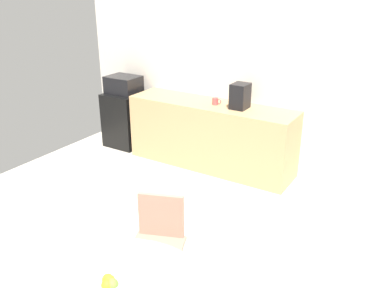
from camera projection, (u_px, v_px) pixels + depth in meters
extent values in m
cube|color=silver|center=(277.00, 75.00, 5.23)|extent=(6.00, 0.10, 2.60)
cube|color=tan|center=(211.00, 135.00, 5.64)|extent=(2.32, 0.60, 0.90)
cube|color=black|center=(126.00, 119.00, 6.39)|extent=(0.54, 0.54, 0.83)
cube|color=black|center=(124.00, 85.00, 6.18)|extent=(0.48, 0.38, 0.26)
cylinder|color=silver|center=(171.00, 288.00, 3.21)|extent=(0.02, 0.02, 0.42)
cylinder|color=silver|center=(132.00, 283.00, 3.26)|extent=(0.02, 0.02, 0.42)
cylinder|color=silver|center=(180.00, 263.00, 3.49)|extent=(0.02, 0.02, 0.42)
cylinder|color=silver|center=(144.00, 258.00, 3.55)|extent=(0.02, 0.02, 0.42)
cube|color=#DB7260|center=(156.00, 249.00, 3.29)|extent=(0.54, 0.54, 0.03)
cube|color=#DB7260|center=(161.00, 215.00, 3.39)|extent=(0.37, 0.17, 0.38)
cylinder|color=silver|center=(110.00, 286.00, 2.40)|extent=(0.21, 0.21, 0.07)
sphere|color=#66B233|center=(113.00, 284.00, 2.35)|extent=(0.07, 0.07, 0.07)
sphere|color=orange|center=(107.00, 285.00, 2.35)|extent=(0.07, 0.07, 0.07)
sphere|color=orange|center=(109.00, 281.00, 2.38)|extent=(0.07, 0.07, 0.07)
sphere|color=orange|center=(108.00, 280.00, 2.39)|extent=(0.07, 0.07, 0.07)
cylinder|color=#D84C4C|center=(215.00, 101.00, 5.40)|extent=(0.08, 0.08, 0.09)
torus|color=#D84C4C|center=(219.00, 101.00, 5.37)|extent=(0.06, 0.01, 0.06)
cube|color=black|center=(240.00, 96.00, 5.20)|extent=(0.20, 0.24, 0.32)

